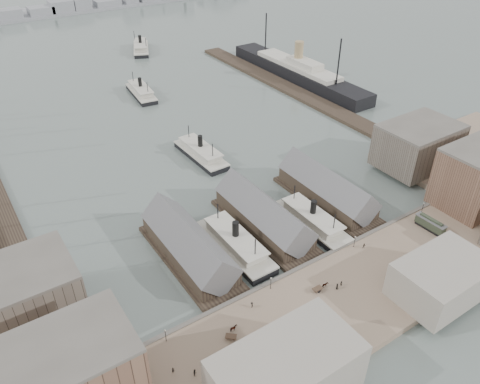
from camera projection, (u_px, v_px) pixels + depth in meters
ground at (298, 258)px, 134.46m from camera, size 900.00×900.00×0.00m
quay at (347, 299)px, 120.08m from camera, size 180.00×30.00×2.00m
seawall at (310, 265)px, 130.22m from camera, size 180.00×1.20×2.30m
east_wharf at (304, 96)px, 232.00m from camera, size 10.00×180.00×1.60m
ferry_shed_west at (189, 246)px, 131.60m from camera, size 14.00×42.00×12.60m
ferry_shed_center at (264, 216)px, 143.53m from camera, size 14.00×42.00×12.60m
ferry_shed_east at (327, 190)px, 155.46m from camera, size 14.00×42.00×12.60m
warehouse_west_back at (20, 297)px, 109.75m from camera, size 26.00×20.00×14.00m
warehouse_east_back at (418, 146)px, 170.72m from camera, size 28.00×20.00×15.00m
street_bldg_center at (442, 279)px, 117.61m from camera, size 24.00×16.00×10.00m
street_bldg_west at (286, 373)px, 94.11m from camera, size 30.00×16.00×12.00m
lamp_post_far_w at (165, 333)px, 106.34m from camera, size 0.44×0.44×3.92m
lamp_post_near_w at (271, 281)px, 120.11m from camera, size 0.44×0.44×3.92m
lamp_post_near_e at (355, 240)px, 133.87m from camera, size 0.44×0.44×3.92m
lamp_post_far_e at (423, 206)px, 147.64m from camera, size 0.44×0.44×3.92m
far_shore at (21, 13)px, 362.27m from camera, size 500.00×40.00×15.72m
ferry_docked_west at (236, 243)px, 135.87m from camera, size 9.08×30.26×10.81m
ferry_docked_east at (312, 220)px, 145.34m from camera, size 8.56×28.53×10.19m
ferry_open_near at (201, 153)px, 181.01m from camera, size 9.23×28.83×10.23m
ferry_open_mid at (141, 92)px, 232.94m from camera, size 11.40×28.64×9.96m
ferry_open_far at (141, 47)px, 293.00m from camera, size 19.73×30.87×10.62m
ocean_steamer at (298, 71)px, 251.81m from camera, size 13.76×100.56×20.11m
tram at (430, 224)px, 141.23m from camera, size 2.95×9.80×3.45m
horse_cart_left at (233, 330)px, 109.39m from camera, size 4.41×4.23×1.70m
horse_cart_center at (322, 287)px, 121.15m from camera, size 4.76×1.51×1.45m
horse_cart_right at (398, 272)px, 125.70m from camera, size 4.68×1.86×1.63m
pedestrian_0 at (173, 370)px, 100.58m from camera, size 0.64×0.52×1.58m
pedestrian_1 at (195, 372)px, 100.00m from camera, size 1.08×1.12×1.82m
pedestrian_2 at (252, 305)px, 115.83m from camera, size 0.93×1.24×1.70m
pedestrian_3 at (307, 338)px, 107.51m from camera, size 1.10×0.75×1.73m
pedestrian_4 at (337, 286)px, 121.05m from camera, size 1.05×0.94×1.81m
pedestrian_5 at (341, 283)px, 122.04m from camera, size 0.51×0.64×1.61m
pedestrian_6 at (364, 246)px, 134.45m from camera, size 1.01×0.94×1.65m
pedestrian_7 at (435, 261)px, 129.12m from camera, size 1.25×0.87×1.77m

